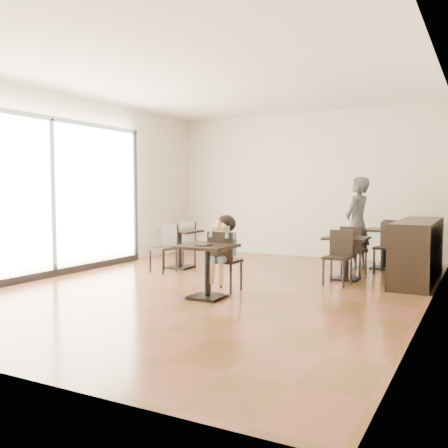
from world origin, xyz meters
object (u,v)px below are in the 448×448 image
Objects in this scene: child_chair at (226,261)px; chair_mid_b at (337,258)px; adult_patron at (357,223)px; cafe_table_left at (180,249)px; chair_left_a at (195,243)px; cafe_table_mid at (346,258)px; chair_left_b at (163,249)px; chair_mid_a at (354,250)px; child_table at (207,272)px; chair_back_b at (388,248)px; child at (226,253)px; cafe_table_back at (384,249)px; chair_back_a at (397,243)px.

chair_mid_b is at bearing -137.89° from child_chair.
adult_patron is 2.40× the size of cafe_table_left.
chair_left_a reaches higher than cafe_table_left.
chair_mid_b reaches higher than cafe_table_mid.
chair_left_b is at bearing -90.00° from cafe_table_left.
child_chair is 2.67m from chair_mid_a.
chair_back_b is at bearing 60.35° from child_table.
adult_patron reaches higher than child.
chair_left_b is (-1.77, 0.95, -0.13)m from child.
child_chair is at bearing -117.56° from cafe_table_back.
chair_mid_a is at bearing 90.00° from cafe_table_mid.
chair_back_a is at bearing 31.63° from cafe_table_left.
cafe_table_left is at bearing -40.29° from child_chair.
chair_back_b is at bearing 101.56° from chair_back_a.
adult_patron reaches higher than child_table.
chair_left_b is (0.00, -0.55, 0.07)m from cafe_table_left.
adult_patron reaches higher than chair_left_a.
chair_left_a is (0.00, 0.55, 0.07)m from cafe_table_left.
cafe_table_back is (3.46, 1.75, 0.02)m from cafe_table_left.
chair_mid_a is at bearing 59.88° from child.
chair_left_b reaches higher than cafe_table_back.
chair_back_a is at bearing 101.56° from chair_back_b.
chair_back_b is (1.85, 3.25, 0.08)m from child_table.
chair_mid_a is (0.09, -0.63, -0.44)m from adult_patron.
child is 1.31× the size of chair_mid_a.
child is 2.32m from cafe_table_left.
cafe_table_left is 0.95× the size of cafe_table_back.
cafe_table_left is (-1.77, 1.50, -0.09)m from child_chair.
cafe_table_mid is 0.78× the size of chair_back_a.
chair_left_b is (-1.77, 0.95, -0.01)m from child_chair.
chair_back_b is (0.51, 1.48, 0.03)m from chair_mid_b.
chair_left_b is (-3.46, -2.30, 0.06)m from cafe_table_back.
chair_mid_b is 3.12m from chair_left_b.
chair_mid_a is 1.10m from chair_mid_b.
child is 1.48× the size of cafe_table_back.
chair_back_b reaches higher than chair_mid_b.
cafe_table_left is 0.79× the size of chair_back_b.
chair_left_a reaches higher than cafe_table_mid.
chair_back_a is (3.62, 2.23, 0.09)m from cafe_table_left.
chair_left_a is at bearing 10.85° from chair_mid_a.
chair_mid_a is 0.64m from chair_back_b.
chair_left_a is 3.67m from chair_back_b.
child is (0.00, 0.00, 0.12)m from child_chair.
cafe_table_mid is 0.82× the size of chair_left_a.
chair_left_a is at bearing -160.87° from cafe_table_back.
chair_left_a is 1.00× the size of chair_left_b.
cafe_table_back is 0.88× the size of chair_mid_b.
child is at bearing -0.00° from child_chair.
cafe_table_left is at bearing 43.18° from chair_back_a.
chair_mid_b is at bearing 177.73° from chair_left_a.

